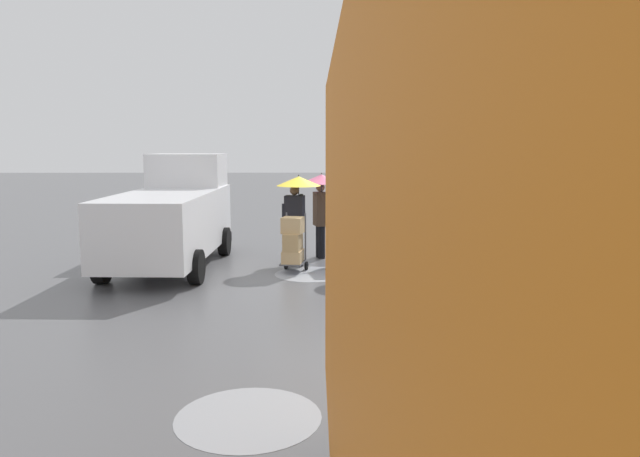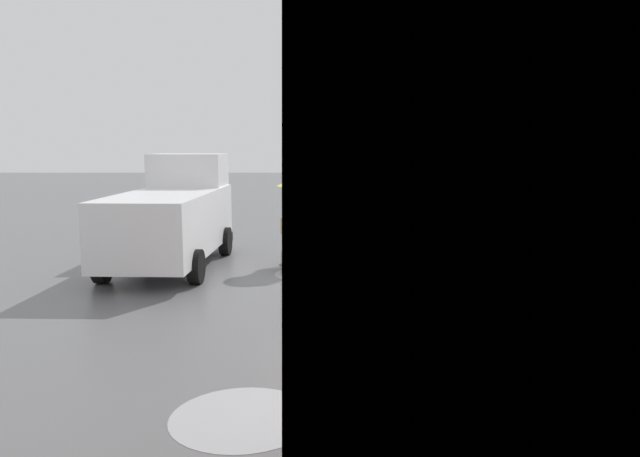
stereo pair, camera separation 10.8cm
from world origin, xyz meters
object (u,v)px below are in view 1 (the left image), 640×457
Objects in this scene: hand_dolly_boxes at (293,242)px; bare_tree_near at (612,236)px; shopping_cart_vendor at (343,245)px; pedestrian_white_side at (386,203)px; pedestrian_pink_side at (297,199)px; pedestrian_black_side at (321,195)px; street_lamp at (468,171)px; cargo_van_parked_right at (172,216)px.

hand_dolly_boxes is 8.15m from bare_tree_near.
pedestrian_white_side reaches higher than shopping_cart_vendor.
pedestrian_pink_side is 1.08m from pedestrian_black_side.
street_lamp is (-2.62, 4.03, 0.79)m from pedestrian_black_side.
pedestrian_pink_side is 0.55× the size of bare_tree_near.
pedestrian_black_side reaches higher than hand_dolly_boxes.
cargo_van_parked_right reaches higher than pedestrian_black_side.
pedestrian_white_side is 0.56× the size of street_lamp.
pedestrian_pink_side is (-2.94, 0.04, 0.41)m from cargo_van_parked_right.
cargo_van_parked_right is 10.29m from bare_tree_near.
street_lamp is (-6.13, 3.15, 1.19)m from cargo_van_parked_right.
cargo_van_parked_right is 1.38× the size of bare_tree_near.
cargo_van_parked_right is 2.51× the size of pedestrian_white_side.
bare_tree_near reaches higher than pedestrian_pink_side.
pedestrian_pink_side is at bearing -20.40° from shopping_cart_vendor.
pedestrian_black_side is 9.39m from bare_tree_near.
bare_tree_near is at bearing 112.98° from pedestrian_pink_side.
pedestrian_black_side is at bearing -72.43° from bare_tree_near.
hand_dolly_boxes is 0.61× the size of pedestrian_pink_side.
hand_dolly_boxes is 0.61× the size of pedestrian_white_side.
street_lamp reaches higher than pedestrian_black_side.
street_lamp is (-3.26, 2.35, 1.69)m from hand_dolly_boxes.
hand_dolly_boxes is at bearing -64.40° from bare_tree_near.
pedestrian_black_side is at bearing -50.30° from pedestrian_white_side.
cargo_van_parked_right is 3.02m from hand_dolly_boxes.
street_lamp is (-1.20, 2.33, 0.80)m from pedestrian_white_side.
pedestrian_pink_side and pedestrian_white_side have the same top height.
cargo_van_parked_right is 1.40× the size of street_lamp.
pedestrian_black_side and pedestrian_white_side have the same top height.
pedestrian_pink_side is 8.73m from bare_tree_near.
pedestrian_black_side is 1.00× the size of pedestrian_white_side.
cargo_van_parked_right is at bearing -0.69° from pedestrian_pink_side.
hand_dolly_boxes is at bearing 84.53° from pedestrian_pink_side.
shopping_cart_vendor is (-4.00, 0.43, -0.61)m from cargo_van_parked_right.
street_lamp is at bearing 135.63° from pedestrian_pink_side.
cargo_van_parked_right is at bearing -9.51° from pedestrian_white_side.
hand_dolly_boxes is 2.24m from pedestrian_white_side.
bare_tree_near reaches higher than shopping_cart_vendor.
shopping_cart_vendor is at bearing 110.53° from pedestrian_black_side.
pedestrian_white_side is at bearing 129.70° from pedestrian_black_side.
shopping_cart_vendor is at bearing -23.18° from pedestrian_white_side.
bare_tree_near reaches higher than pedestrian_black_side.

